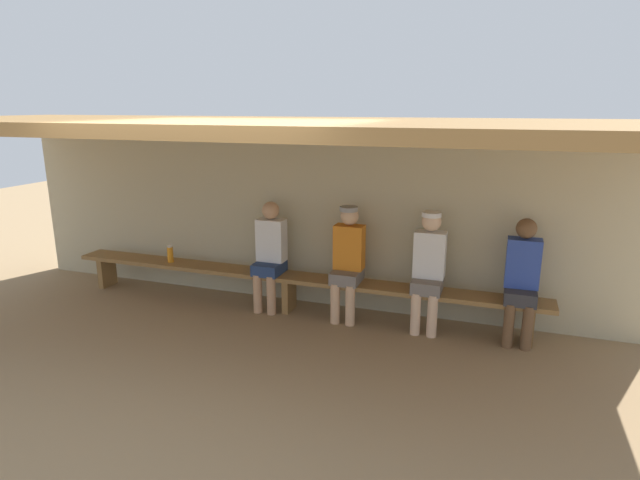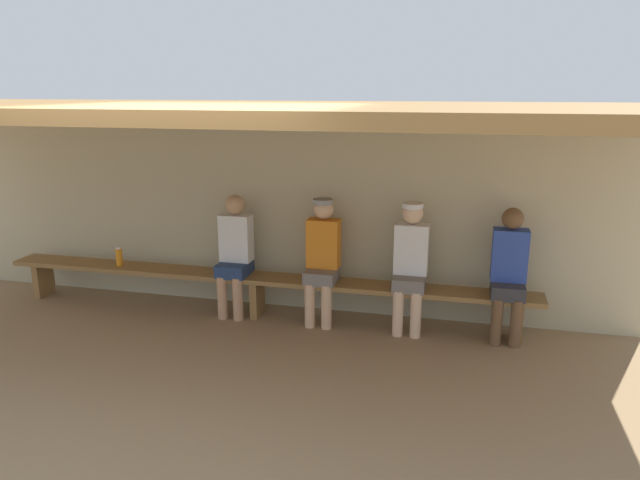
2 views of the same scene
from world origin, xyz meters
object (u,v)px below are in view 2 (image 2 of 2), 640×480
object	(u,v)px
player_rightmost	(235,251)
player_shirtless_tan	(410,261)
water_bottle_green	(119,257)
player_near_post	(509,269)
bench	(257,282)
player_in_blue	(322,255)

from	to	relation	value
player_rightmost	player_shirtless_tan	world-z (taller)	player_shirtless_tan
water_bottle_green	player_near_post	bearing A→B (deg)	0.29
player_near_post	player_shirtless_tan	distance (m)	0.96
water_bottle_green	bench	bearing A→B (deg)	0.65
player_in_blue	water_bottle_green	xyz separation A→B (m)	(-2.41, -0.02, -0.18)
water_bottle_green	player_shirtless_tan	bearing A→B (deg)	0.39
bench	water_bottle_green	xyz separation A→B (m)	(-1.67, -0.02, 0.18)
player_near_post	water_bottle_green	distance (m)	4.30
bench	player_near_post	distance (m)	2.65
player_shirtless_tan	player_in_blue	xyz separation A→B (m)	(-0.93, 0.00, 0.00)
player_near_post	water_bottle_green	xyz separation A→B (m)	(-4.30, -0.02, -0.16)
bench	player_rightmost	xyz separation A→B (m)	(-0.25, 0.00, 0.34)
player_in_blue	player_near_post	bearing A→B (deg)	-0.01
player_shirtless_tan	bench	bearing A→B (deg)	-179.88
player_near_post	water_bottle_green	world-z (taller)	player_near_post
player_rightmost	player_in_blue	size ratio (longest dim) A/B	0.99
bench	player_in_blue	xyz separation A→B (m)	(0.74, 0.00, 0.36)
player_rightmost	water_bottle_green	world-z (taller)	player_rightmost
player_shirtless_tan	player_in_blue	world-z (taller)	same
player_shirtless_tan	player_in_blue	bearing A→B (deg)	180.00
player_near_post	player_in_blue	size ratio (longest dim) A/B	0.99
player_near_post	player_rightmost	bearing A→B (deg)	180.00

